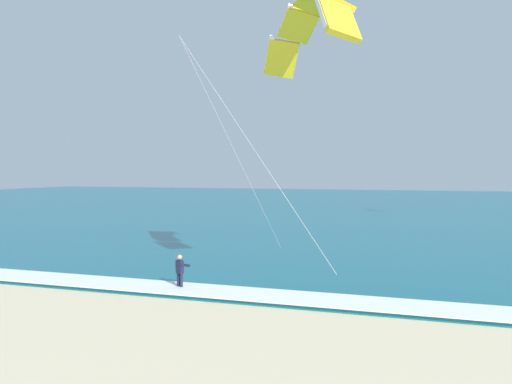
# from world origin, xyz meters

# --- Properties ---
(sea) EXTENTS (200.00, 120.00, 0.20)m
(sea) POSITION_xyz_m (0.00, 74.07, 0.10)
(sea) COLOR #146075
(sea) RESTS_ON ground
(surf_foam) EXTENTS (200.00, 2.28, 0.04)m
(surf_foam) POSITION_xyz_m (0.00, 15.07, 0.22)
(surf_foam) COLOR white
(surf_foam) RESTS_ON sea
(surfboard) EXTENTS (0.94, 1.46, 0.09)m
(surfboard) POSITION_xyz_m (-0.15, 15.32, 0.03)
(surfboard) COLOR #239EC6
(surfboard) RESTS_ON ground
(kitesurfer) EXTENTS (0.65, 0.64, 1.69)m
(kitesurfer) POSITION_xyz_m (-0.14, 15.33, 0.94)
(kitesurfer) COLOR #191E38
(kitesurfer) RESTS_ON ground
(kite_primary) EXTENTS (8.17, 8.21, 12.62)m
(kite_primary) POSITION_xyz_m (5.03, 18.69, 12.49)
(kite_primary) COLOR yellow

